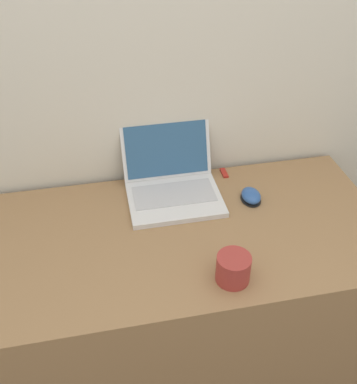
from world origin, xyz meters
name	(u,v)px	position (x,y,z in m)	size (l,w,h in m)	color
wall_back	(162,40)	(0.00, 0.72, 1.25)	(7.00, 0.04, 2.50)	silver
desk	(184,302)	(0.00, 0.34, 0.37)	(1.38, 0.68, 0.73)	#936D47
laptop	(173,182)	(0.00, 0.56, 0.78)	(0.33, 0.33, 0.23)	silver
drink_cup	(233,268)	(0.10, 0.11, 0.78)	(0.10, 0.10, 0.09)	#9E332D
computer_mouse	(251,196)	(0.27, 0.46, 0.75)	(0.07, 0.10, 0.04)	black
usb_stick	(224,173)	(0.22, 0.64, 0.74)	(0.02, 0.06, 0.01)	#B2261E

